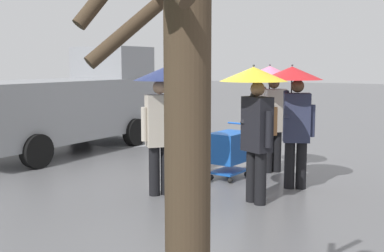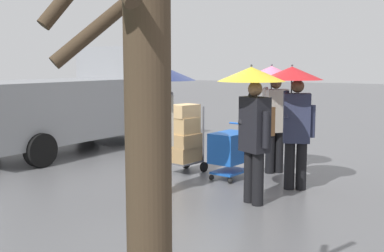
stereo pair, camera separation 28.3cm
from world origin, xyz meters
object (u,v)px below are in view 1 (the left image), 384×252
Objects in this scene: cargo_van_parked_right at (69,103)px; pedestrian_far_side at (163,99)px; pedestrian_pink_side at (294,98)px; pedestrian_white_side at (256,102)px; pedestrian_black_side at (271,94)px; bare_tree_near at (182,112)px; hand_dolly_boxes at (184,136)px; shopping_cart_vendor at (229,149)px.

pedestrian_far_side is at bearing 150.82° from cargo_van_parked_right.
pedestrian_white_side is at bearing 76.20° from pedestrian_pink_side.
pedestrian_pink_side and pedestrian_black_side have the same top height.
pedestrian_black_side is (-5.23, -0.04, 0.39)m from cargo_van_parked_right.
bare_tree_near is (-7.14, 6.81, 0.74)m from cargo_van_parked_right.
hand_dolly_boxes is 1.83m from pedestrian_far_side.
bare_tree_near reaches higher than pedestrian_black_side.
shopping_cart_vendor is 0.27× the size of bare_tree_near.
pedestrian_pink_side is at bearing -141.11° from pedestrian_far_side.
hand_dolly_boxes is at bearing -0.58° from shopping_cart_vendor.
bare_tree_near is at bearing 106.71° from pedestrian_white_side.
pedestrian_black_side is (-1.49, -0.85, 0.84)m from hand_dolly_boxes.
pedestrian_white_side is (0.27, 1.10, 0.00)m from pedestrian_pink_side.
cargo_van_parked_right is 2.53× the size of pedestrian_white_side.
shopping_cart_vendor is at bearing 170.09° from cargo_van_parked_right.
pedestrian_white_side is (-5.71, 2.06, 0.39)m from cargo_van_parked_right.
cargo_van_parked_right is 4.85m from shopping_cart_vendor.
pedestrian_white_side is 4.97m from bare_tree_near.
pedestrian_black_side and pedestrian_far_side have the same top height.
shopping_cart_vendor is 0.47× the size of pedestrian_far_side.
shopping_cart_vendor is 1.41m from pedestrian_black_side.
hand_dolly_boxes reaches higher than shopping_cart_vendor.
cargo_van_parked_right reaches higher than pedestrian_far_side.
pedestrian_pink_side is 1.00× the size of pedestrian_white_side.
pedestrian_pink_side is at bearing 170.93° from cargo_van_parked_right.
bare_tree_near is at bearing 136.35° from cargo_van_parked_right.
pedestrian_far_side is (0.50, 1.54, 1.02)m from shopping_cart_vendor.
shopping_cart_vendor is 0.75× the size of hand_dolly_boxes.
pedestrian_pink_side is 1.14m from pedestrian_white_side.
pedestrian_pink_side is (-2.24, 0.14, 0.84)m from hand_dolly_boxes.
pedestrian_black_side is at bearing -74.41° from bare_tree_near.
hand_dolly_boxes is 2.40m from pedestrian_pink_side.
pedestrian_far_side is (1.48, 0.31, 0.01)m from pedestrian_white_side.
cargo_van_parked_right is at bearing -9.07° from pedestrian_pink_side.
pedestrian_far_side reaches higher than shopping_cart_vendor.
shopping_cart_vendor is 6.59m from bare_tree_near.
pedestrian_pink_side reaches higher than shopping_cart_vendor.
cargo_van_parked_right is 2.53× the size of pedestrian_pink_side.
pedestrian_pink_side reaches higher than hand_dolly_boxes.
pedestrian_black_side is at bearing -52.68° from pedestrian_pink_side.
bare_tree_near is (-1.91, 6.85, 0.35)m from pedestrian_black_side.
pedestrian_pink_side is 5.98m from bare_tree_near.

